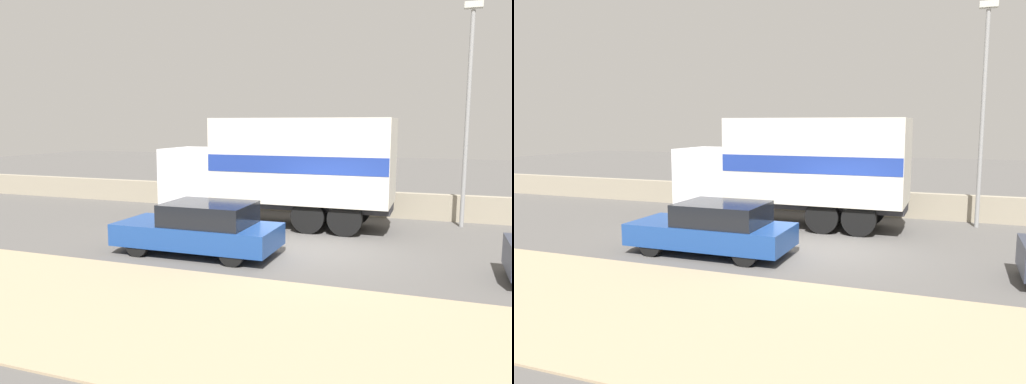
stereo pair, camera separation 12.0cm
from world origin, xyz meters
The scene contains 6 objects.
ground_plane centered at (0.00, 0.00, 0.00)m, with size 80.00×80.00×0.00m, color #514F4C.
dirt_shoulder_foreground centered at (0.00, -5.35, 0.02)m, with size 60.00×5.03×0.04m.
stone_wall_backdrop centered at (0.00, 5.97, 0.47)m, with size 60.00×0.35×0.95m.
street_lamp centered at (4.04, 5.00, 4.22)m, with size 0.56×0.28×7.33m.
box_truck centered at (-1.68, 3.18, 2.04)m, with size 7.87×2.43×3.65m.
car_hatchback centered at (-2.64, -1.23, 0.70)m, with size 4.35×1.87×1.40m.
Camera 2 is at (3.36, -12.91, 3.47)m, focal length 35.00 mm.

